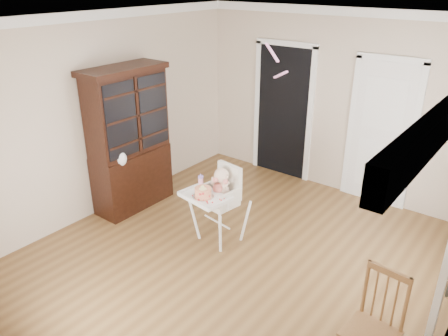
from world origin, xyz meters
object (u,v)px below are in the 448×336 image
Objects in this scene: cake at (203,192)px; dining_chair at (373,330)px; high_chair at (219,196)px; china_cabinet at (129,140)px; sippy_cup at (201,180)px.

dining_chair is at bearing -13.74° from cake.
dining_chair reaches higher than cake.
cake is (-0.04, -0.25, 0.14)m from high_chair.
china_cabinet is (-1.56, -0.03, 0.38)m from high_chair.
cake is 2.37m from dining_chair.
sippy_cup reaches higher than cake.
china_cabinet reaches higher than high_chair.
china_cabinet reaches higher than sippy_cup.
dining_chair reaches higher than sippy_cup.
dining_chair is (2.24, -0.81, -0.17)m from high_chair.
high_chair reaches higher than dining_chair.
sippy_cup is at bearing 167.68° from dining_chair.
cake is 1.55m from china_cabinet.
cake is 0.13× the size of china_cabinet.
cake is at bearing -91.34° from high_chair.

